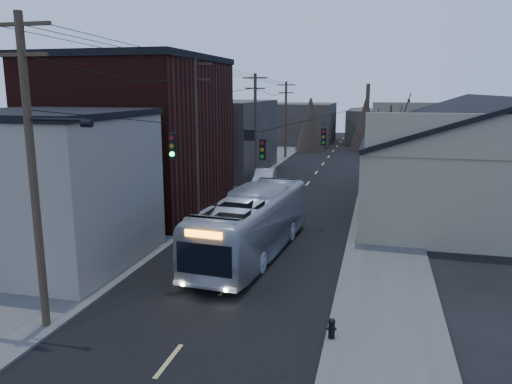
# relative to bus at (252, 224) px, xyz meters

# --- Properties ---
(road_surface) EXTENTS (9.00, 110.00, 0.02)m
(road_surface) POSITION_rel_bus_xyz_m (-0.01, 17.75, -1.59)
(road_surface) COLOR black
(road_surface) RESTS_ON ground
(sidewalk_left) EXTENTS (4.00, 110.00, 0.12)m
(sidewalk_left) POSITION_rel_bus_xyz_m (-6.51, 17.75, -1.54)
(sidewalk_left) COLOR #474744
(sidewalk_left) RESTS_ON ground
(sidewalk_right) EXTENTS (4.00, 110.00, 0.12)m
(sidewalk_right) POSITION_rel_bus_xyz_m (6.49, 17.75, -1.54)
(sidewalk_right) COLOR #474744
(sidewalk_right) RESTS_ON ground
(building_clapboard) EXTENTS (8.00, 8.00, 7.00)m
(building_clapboard) POSITION_rel_bus_xyz_m (-9.01, -3.25, 1.90)
(building_clapboard) COLOR gray
(building_clapboard) RESTS_ON ground
(building_brick) EXTENTS (10.00, 12.00, 10.00)m
(building_brick) POSITION_rel_bus_xyz_m (-10.01, 7.75, 3.40)
(building_brick) COLOR black
(building_brick) RESTS_ON ground
(building_left_far) EXTENTS (9.00, 14.00, 7.00)m
(building_left_far) POSITION_rel_bus_xyz_m (-9.51, 23.75, 1.90)
(building_left_far) COLOR #332E29
(building_left_far) RESTS_ON ground
(warehouse) EXTENTS (16.16, 20.60, 7.73)m
(warehouse) POSITION_rel_bus_xyz_m (12.99, 12.75, 1.09)
(warehouse) COLOR gray
(warehouse) RESTS_ON ground
(building_far_left) EXTENTS (10.00, 12.00, 6.00)m
(building_far_left) POSITION_rel_bus_xyz_m (-6.01, 52.75, 1.40)
(building_far_left) COLOR #332E29
(building_far_left) RESTS_ON ground
(building_far_right) EXTENTS (12.00, 14.00, 5.00)m
(building_far_right) POSITION_rel_bus_xyz_m (6.99, 57.75, 0.90)
(building_far_right) COLOR #332E29
(building_far_right) RESTS_ON ground
(bare_tree) EXTENTS (0.40, 0.40, 7.20)m
(bare_tree) POSITION_rel_bus_xyz_m (6.49, 7.75, 2.00)
(bare_tree) COLOR black
(bare_tree) RESTS_ON ground
(utility_lines) EXTENTS (11.24, 45.28, 10.50)m
(utility_lines) POSITION_rel_bus_xyz_m (-3.13, 11.89, 3.35)
(utility_lines) COLOR #382B1E
(utility_lines) RESTS_ON ground
(bus) EXTENTS (3.67, 11.71, 3.21)m
(bus) POSITION_rel_bus_xyz_m (0.00, 0.00, 0.00)
(bus) COLOR #A8ADB4
(bus) RESTS_ON ground
(parked_car) EXTENTS (2.05, 4.66, 1.49)m
(parked_car) POSITION_rel_bus_xyz_m (-3.38, 17.49, -0.86)
(parked_car) COLOR #9FA1A7
(parked_car) RESTS_ON ground
(fire_hydrant) EXTENTS (0.32, 0.23, 0.68)m
(fire_hydrant) POSITION_rel_bus_xyz_m (4.69, -7.79, -1.12)
(fire_hydrant) COLOR black
(fire_hydrant) RESTS_ON sidewalk_right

